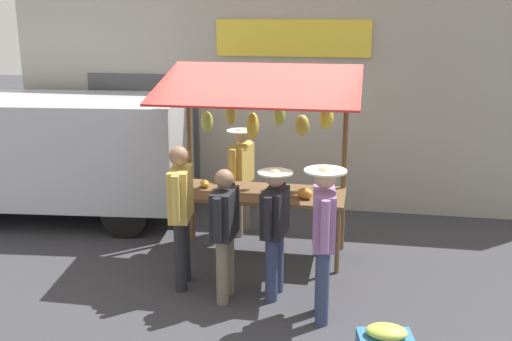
% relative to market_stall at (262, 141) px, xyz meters
% --- Properties ---
extents(ground_plane, '(40.00, 40.00, 0.00)m').
position_rel_market_stall_xyz_m(ground_plane, '(0.02, 0.04, -1.55)').
color(ground_plane, '#38383D').
extents(street_backdrop, '(9.00, 0.30, 3.40)m').
position_rel_market_stall_xyz_m(street_backdrop, '(0.06, -2.15, 0.15)').
color(street_backdrop, '#9E998E').
rests_on(street_backdrop, ground).
extents(market_stall, '(2.50, 1.46, 2.50)m').
position_rel_market_stall_xyz_m(market_stall, '(0.00, 0.00, 0.00)').
color(market_stall, brown).
rests_on(market_stall, ground).
extents(vendor_with_sunhat, '(0.41, 0.67, 1.57)m').
position_rel_market_stall_xyz_m(vendor_with_sunhat, '(0.42, -0.71, -0.63)').
color(vendor_with_sunhat, '#726656').
rests_on(vendor_with_sunhat, ground).
extents(shopper_with_shopping_bag, '(0.24, 0.66, 1.52)m').
position_rel_market_stall_xyz_m(shopper_with_shopping_bag, '(0.18, 1.35, -0.68)').
color(shopper_with_shopping_bag, '#726656').
rests_on(shopper_with_shopping_bag, ground).
extents(shopper_in_striped_shirt, '(0.43, 0.71, 1.67)m').
position_rel_market_stall_xyz_m(shopper_in_striped_shirt, '(-0.92, 1.60, -0.56)').
color(shopper_in_striped_shirt, navy).
rests_on(shopper_in_striped_shirt, ground).
extents(shopper_in_grey_tee, '(0.29, 0.71, 1.70)m').
position_rel_market_stall_xyz_m(shopper_in_grey_tee, '(0.76, 1.11, -0.56)').
color(shopper_in_grey_tee, '#232328').
rests_on(shopper_in_grey_tee, ground).
extents(shopper_with_ponytail, '(0.39, 0.65, 1.51)m').
position_rel_market_stall_xyz_m(shopper_with_ponytail, '(-0.35, 1.18, -0.67)').
color(shopper_with_ponytail, navy).
rests_on(shopper_with_ponytail, ground).
extents(parked_van, '(4.56, 2.26, 1.88)m').
position_rel_market_stall_xyz_m(parked_van, '(3.77, -0.93, -0.43)').
color(parked_van, silver).
rests_on(parked_van, ground).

